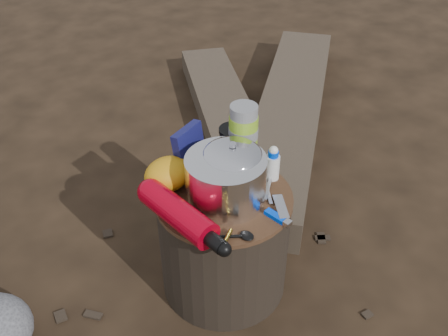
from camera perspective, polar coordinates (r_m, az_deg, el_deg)
ground at (r=1.79m, az=0.00°, el=-12.34°), size 60.00×60.00×0.00m
stump at (r=1.65m, az=0.00°, el=-8.11°), size 0.41×0.41×0.37m
log_main at (r=2.52m, az=7.23°, el=5.91°), size 1.51×1.25×0.14m
log_small at (r=2.51m, az=0.27°, el=5.79°), size 0.83×1.28×0.11m
foil_windscreen at (r=1.48m, az=0.19°, el=-1.26°), size 0.23×0.23×0.14m
camping_pot at (r=1.49m, az=0.92°, el=-0.20°), size 0.17×0.17×0.17m
fuel_bottle at (r=1.42m, az=-5.04°, el=-5.05°), size 0.10×0.33×0.08m
thermos at (r=1.58m, az=2.13°, el=3.30°), size 0.09×0.09×0.22m
travel_mug at (r=1.62m, az=0.97°, el=2.44°), size 0.08×0.08×0.13m
stuff_sack at (r=1.54m, az=-6.24°, el=-0.68°), size 0.15×0.12×0.10m
food_pouch at (r=1.59m, az=-3.83°, el=1.96°), size 0.12×0.06×0.15m
lighter at (r=1.46m, az=5.71°, el=-5.30°), size 0.03×0.09×0.02m
multitool at (r=1.49m, az=6.28°, el=-4.40°), size 0.08×0.10×0.01m
pot_grabber at (r=1.55m, az=4.80°, el=-2.32°), size 0.12×0.12×0.01m
spork at (r=1.40m, az=-0.02°, el=-7.57°), size 0.12×0.10×0.01m
squeeze_bottle at (r=1.57m, az=5.39°, el=0.41°), size 0.04×0.04×0.10m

